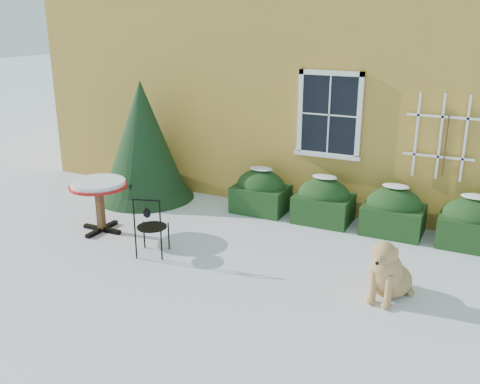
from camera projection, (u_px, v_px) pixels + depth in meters
The scene contains 8 objects.
ground at pixel (212, 264), 8.46m from camera, with size 80.00×80.00×0.00m, color white.
house at pixel (345, 38), 13.43m from camera, with size 12.40×8.40×6.40m.
hedge_row at pixel (358, 206), 9.82m from camera, with size 4.95×0.80×0.91m.
evergreen_shrub at pixel (144, 152), 11.25m from camera, with size 2.07×2.07×2.51m.
bistro_table at pixel (99, 189), 9.50m from camera, with size 1.03×1.03×0.96m.
patio_chair_near at pixel (151, 226), 8.61m from camera, with size 0.57×0.57×1.02m.
patio_chair_far at pixel (129, 178), 11.02m from camera, with size 0.53×0.53×1.10m.
dog at pixel (388, 273), 7.31m from camera, with size 0.68×1.01×0.93m.
Camera 1 is at (3.79, -6.70, 3.71)m, focal length 40.00 mm.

